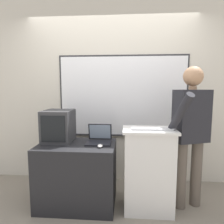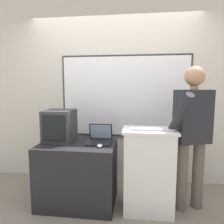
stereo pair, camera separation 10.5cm
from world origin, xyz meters
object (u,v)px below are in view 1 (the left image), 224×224
Objects in this scene: wireless_keyboard at (152,129)px; computer_mouse_by_keyboard at (173,128)px; lectern_podium at (149,170)px; crt_monitor at (58,126)px; side_desk at (78,174)px; person_presenter at (191,128)px; computer_mouse_by_laptop at (100,146)px; laptop at (99,138)px.

computer_mouse_by_keyboard is at bearing 3.62° from wireless_keyboard.
wireless_keyboard reaches higher than lectern_podium.
lectern_podium is at bearing -7.96° from crt_monitor.
lectern_podium is 0.87m from side_desk.
person_presenter reaches higher than computer_mouse_by_laptop.
computer_mouse_by_laptop is 0.25× the size of crt_monitor.
lectern_podium is 2.46× the size of crt_monitor.
laptop is (-0.60, 0.14, 0.33)m from lectern_podium.
side_desk is at bearing 172.91° from wireless_keyboard.
wireless_keyboard is 4.56× the size of computer_mouse_by_laptop.
computer_mouse_by_keyboard is 1.38m from crt_monitor.
side_desk is 9.25× the size of computer_mouse_by_keyboard.
laptop is 0.89m from computer_mouse_by_keyboard.
side_desk is 1.27m from computer_mouse_by_keyboard.
wireless_keyboard is at bearing -69.64° from lectern_podium.
computer_mouse_by_laptop is at bearing -79.37° from laptop.
person_presenter reaches higher than side_desk.
person_presenter is 1.10m from laptop.
laptop is at bearing -1.36° from crt_monitor.
side_desk is 1.48m from person_presenter.
wireless_keyboard is at bearing -176.38° from computer_mouse_by_keyboard.
lectern_podium is at bearing -3.86° from side_desk.
computer_mouse_by_laptop is (0.04, -0.20, -0.04)m from laptop.
person_presenter reaches higher than computer_mouse_by_keyboard.
computer_mouse_by_laptop is at bearing -21.26° from crt_monitor.
computer_mouse_by_laptop is at bearing 169.30° from person_presenter.
person_presenter is 0.50m from wireless_keyboard.
lectern_podium is 9.78× the size of computer_mouse_by_keyboard.
crt_monitor reaches higher than side_desk.
lectern_podium is at bearing 172.30° from person_presenter.
crt_monitor is (-1.37, 0.19, -0.03)m from computer_mouse_by_keyboard.
wireless_keyboard reaches higher than side_desk.
side_desk is at bearing 162.36° from person_presenter.
laptop is at bearing 162.44° from wireless_keyboard.
computer_mouse_by_laptop is at bearing -178.32° from computer_mouse_by_keyboard.
person_presenter is at bearing 30.23° from computer_mouse_by_keyboard.
laptop is 3.02× the size of computer_mouse_by_laptop.
computer_mouse_by_laptop is (-1.05, -0.16, -0.19)m from person_presenter.
laptop is at bearing 100.63° from computer_mouse_by_laptop.
side_desk is 1.07m from wireless_keyboard.
lectern_podium is at bearing 171.68° from computer_mouse_by_keyboard.
computer_mouse_by_laptop is 1.00× the size of computer_mouse_by_keyboard.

